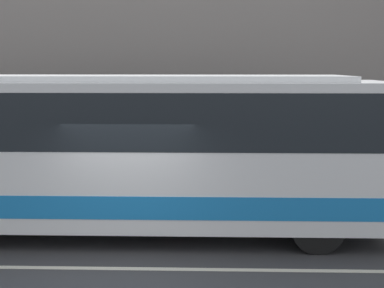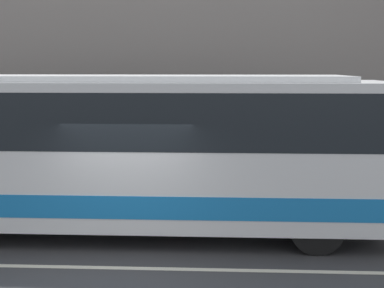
{
  "view_description": "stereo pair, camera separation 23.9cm",
  "coord_description": "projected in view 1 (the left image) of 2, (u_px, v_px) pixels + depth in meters",
  "views": [
    {
      "loc": [
        1.49,
        -9.02,
        3.57
      ],
      "look_at": [
        1.16,
        2.04,
        1.95
      ],
      "focal_mm": 50.0,
      "sensor_mm": 36.0,
      "label": 1
    },
    {
      "loc": [
        1.73,
        -9.01,
        3.57
      ],
      "look_at": [
        1.16,
        2.04,
        1.95
      ],
      "focal_mm": 50.0,
      "sensor_mm": 36.0,
      "label": 2
    }
  ],
  "objects": [
    {
      "name": "ground_plane",
      "position": [
        123.0,
        269.0,
        9.48
      ],
      "size": [
        60.0,
        60.0,
        0.0
      ],
      "primitive_type": "plane",
      "color": "#38383A"
    },
    {
      "name": "lane_stripe",
      "position": [
        123.0,
        268.0,
        9.48
      ],
      "size": [
        54.0,
        0.14,
        0.01
      ],
      "color": "beige",
      "rests_on": "ground_plane"
    },
    {
      "name": "transit_bus",
      "position": [
        103.0,
        146.0,
        11.24
      ],
      "size": [
        11.88,
        2.56,
        3.37
      ],
      "color": "white",
      "rests_on": "ground_plane"
    },
    {
      "name": "pedestrian_waiting",
      "position": [
        175.0,
        160.0,
        14.97
      ],
      "size": [
        0.36,
        0.36,
        1.7
      ],
      "color": "maroon",
      "rests_on": "sidewalk"
    },
    {
      "name": "sidewalk",
      "position": [
        154.0,
        192.0,
        14.95
      ],
      "size": [
        60.0,
        3.08,
        0.16
      ],
      "color": "gray",
      "rests_on": "ground_plane"
    },
    {
      "name": "building_facade",
      "position": [
        158.0,
        26.0,
        15.94
      ],
      "size": [
        60.0,
        0.35,
        9.84
      ],
      "color": "gray",
      "rests_on": "ground_plane"
    }
  ]
}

